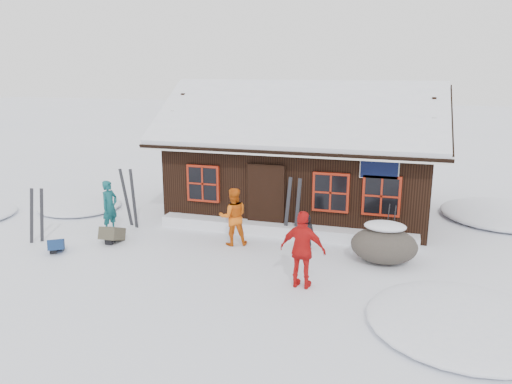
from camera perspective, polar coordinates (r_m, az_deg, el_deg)
ground at (r=13.14m, az=-5.56°, el=-7.39°), size 120.00×120.00×0.00m
mountain_hut at (r=16.90m, az=5.46°, el=3.01°), size 8.90×6.09×4.42m
snow_drift at (r=14.67m, az=3.22°, el=-4.31°), size 7.60×0.60×0.35m
snow_mounds at (r=14.33m, az=3.44°, el=-5.50°), size 20.60×13.20×0.48m
skier_teal at (r=15.36m, az=-16.38°, el=-1.63°), size 0.48×0.64×1.58m
skier_orange_left at (r=13.73m, az=-2.62°, el=-2.83°), size 0.97×0.88×1.61m
skier_orange_right at (r=11.10m, az=5.37°, el=-6.61°), size 1.07×0.53×1.76m
skier_crouched at (r=13.59m, az=5.73°, el=-4.49°), size 0.56×0.52×0.97m
boulder at (r=12.95m, az=14.42°, el=-5.81°), size 1.65×1.24×0.96m
ski_pair_left at (r=15.22m, az=-23.77°, el=-2.56°), size 0.45×0.27×1.61m
ski_pair_mid at (r=15.81m, az=-14.23°, el=-0.72°), size 0.64×0.23×1.85m
ski_pair_right at (r=14.35m, az=4.20°, el=-1.89°), size 0.54×0.13×1.82m
ski_poles at (r=13.31m, az=15.02°, el=-4.40°), size 0.26×0.13×1.45m
backpack_blue at (r=14.37m, az=-21.85°, el=-5.87°), size 0.61×0.65×0.28m
backpack_olive at (r=14.62m, az=-16.10°, el=-4.92°), size 0.51×0.66×0.35m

